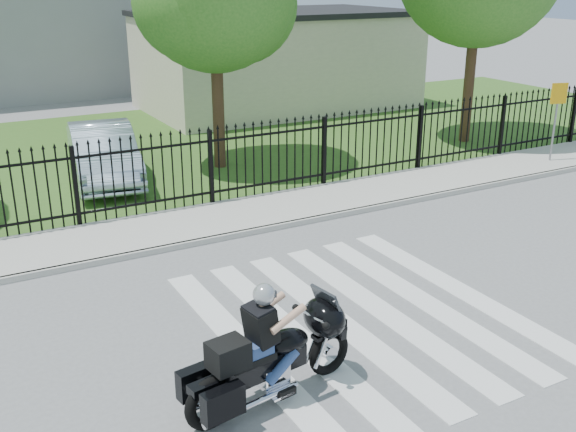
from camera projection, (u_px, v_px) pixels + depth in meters
ground at (361, 317)px, 10.57m from camera, size 120.00×120.00×0.00m
crosswalk at (361, 316)px, 10.57m from camera, size 5.00×5.50×0.01m
sidewalk at (230, 217)px, 14.67m from camera, size 40.00×2.00×0.12m
curb at (250, 232)px, 13.84m from camera, size 40.00×0.12×0.12m
grass_strip at (135, 149)px, 20.44m from camera, size 40.00×12.00×0.02m
iron_fence at (211, 169)px, 15.20m from camera, size 26.00×0.04×1.80m
building_low at (277, 62)px, 26.31m from camera, size 10.00×6.00×3.50m
building_low_roof at (276, 13)px, 25.68m from camera, size 10.20×6.20×0.20m
motorcycle_rider at (268, 353)px, 8.30m from camera, size 2.51×1.05×1.67m
parked_car at (103, 153)px, 17.16m from camera, size 2.12×4.53×1.44m
traffic_sign at (557, 106)px, 18.33m from camera, size 0.46×0.17×2.16m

